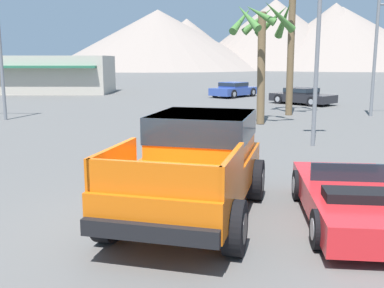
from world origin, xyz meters
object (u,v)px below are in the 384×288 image
(parked_car_dark, at_px, (302,96))
(palm_tree_short, at_px, (293,6))
(street_lamp_post, at_px, (319,10))
(red_convertible_car, at_px, (357,201))
(parked_car_blue, at_px, (234,89))
(palm_tree_tall, at_px, (263,33))
(orange_pickup_truck, at_px, (196,158))

(parked_car_dark, relative_size, palm_tree_short, 0.58)
(parked_car_dark, distance_m, street_lamp_post, 15.48)
(street_lamp_post, xyz_separation_m, palm_tree_short, (0.94, 8.71, 1.09))
(red_convertible_car, height_order, street_lamp_post, street_lamp_post)
(parked_car_blue, height_order, palm_tree_short, palm_tree_short)
(parked_car_blue, distance_m, street_lamp_post, 20.90)
(parked_car_dark, bearing_deg, palm_tree_tall, 22.77)
(orange_pickup_truck, bearing_deg, parked_car_dark, 85.68)
(street_lamp_post, xyz_separation_m, palm_tree_tall, (-1.05, 5.40, -0.44))
(red_convertible_car, relative_size, palm_tree_short, 0.57)
(red_convertible_car, xyz_separation_m, palm_tree_tall, (0.07, 12.84, 3.69))
(orange_pickup_truck, height_order, palm_tree_tall, palm_tree_tall)
(orange_pickup_truck, bearing_deg, palm_tree_short, 86.09)
(orange_pickup_truck, relative_size, parked_car_dark, 1.21)
(orange_pickup_truck, relative_size, red_convertible_car, 1.22)
(red_convertible_car, bearing_deg, palm_tree_short, 88.25)
(palm_tree_short, bearing_deg, street_lamp_post, -96.18)
(palm_tree_tall, bearing_deg, parked_car_blue, 89.90)
(orange_pickup_truck, xyz_separation_m, parked_car_dark, (7.06, 21.49, -0.51))
(orange_pickup_truck, height_order, red_convertible_car, orange_pickup_truck)
(red_convertible_car, relative_size, parked_car_blue, 0.97)
(orange_pickup_truck, relative_size, palm_tree_tall, 0.95)
(street_lamp_post, relative_size, palm_tree_tall, 1.38)
(orange_pickup_truck, bearing_deg, red_convertible_car, 2.48)
(red_convertible_car, bearing_deg, parked_car_dark, 84.92)
(red_convertible_car, height_order, palm_tree_short, palm_tree_short)
(street_lamp_post, distance_m, palm_tree_short, 8.82)
(parked_car_dark, xyz_separation_m, street_lamp_post, (-3.02, -14.65, 3.98))
(parked_car_blue, height_order, parked_car_dark, parked_car_blue)
(palm_tree_tall, bearing_deg, red_convertible_car, -90.30)
(red_convertible_car, distance_m, parked_car_dark, 22.47)
(street_lamp_post, distance_m, palm_tree_tall, 5.52)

